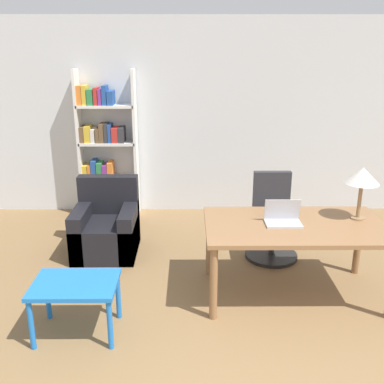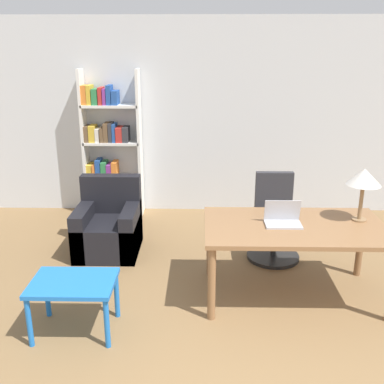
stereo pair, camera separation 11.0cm
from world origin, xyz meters
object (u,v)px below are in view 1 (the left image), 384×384
(armchair, at_px, (107,229))
(bookshelf, at_px, (104,151))
(desk, at_px, (295,232))
(table_lamp, at_px, (362,177))
(office_chair, at_px, (272,222))
(side_table_blue, at_px, (75,290))
(laptop, at_px, (283,218))

(armchair, distance_m, bookshelf, 1.45)
(desk, bearing_deg, bookshelf, 134.22)
(armchair, bearing_deg, table_lamp, -17.59)
(table_lamp, bearing_deg, armchair, 162.41)
(office_chair, bearing_deg, desk, -86.59)
(side_table_blue, height_order, armchair, armchair)
(laptop, bearing_deg, table_lamp, 9.12)
(desk, relative_size, bookshelf, 0.83)
(side_table_blue, bearing_deg, bookshelf, 95.06)
(office_chair, distance_m, bookshelf, 2.59)
(table_lamp, bearing_deg, bookshelf, 143.22)
(desk, distance_m, bookshelf, 3.13)
(desk, height_order, laptop, laptop)
(desk, distance_m, table_lamp, 0.81)
(bookshelf, bearing_deg, armchair, -80.01)
(office_chair, relative_size, armchair, 1.14)
(desk, distance_m, laptop, 0.18)
(armchair, bearing_deg, side_table_blue, -89.01)
(laptop, bearing_deg, office_chair, 85.47)
(table_lamp, distance_m, side_table_blue, 2.76)
(desk, bearing_deg, office_chair, 93.41)
(office_chair, height_order, bookshelf, bookshelf)
(laptop, relative_size, armchair, 0.39)
(table_lamp, bearing_deg, laptop, -170.88)
(table_lamp, xyz_separation_m, armchair, (-2.58, 0.82, -0.86))
(side_table_blue, bearing_deg, laptop, 19.43)
(side_table_blue, xyz_separation_m, armchair, (-0.03, 1.57, -0.12))
(laptop, distance_m, table_lamp, 0.84)
(office_chair, bearing_deg, laptop, -94.53)
(desk, height_order, side_table_blue, desk)
(bookshelf, bearing_deg, table_lamp, -36.78)
(desk, relative_size, armchair, 1.97)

